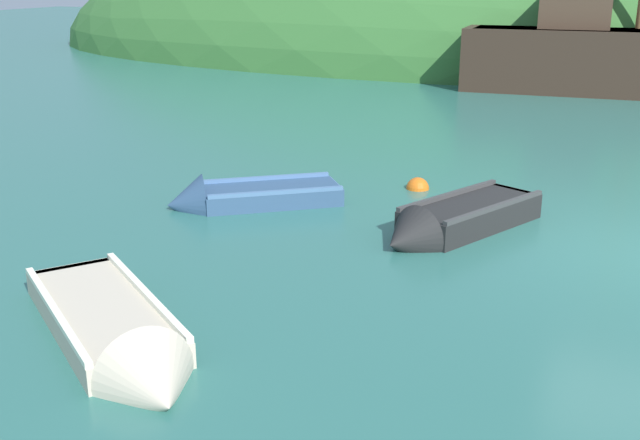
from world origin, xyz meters
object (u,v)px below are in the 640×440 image
rowboat_outer_left (120,342)px  rowboat_portside (453,224)px  buoy_orange (418,189)px  rowboat_outer_right (243,200)px

rowboat_outer_left → rowboat_portside: 5.65m
buoy_orange → rowboat_outer_left: bearing=-100.3°
rowboat_outer_left → rowboat_outer_right: bearing=140.6°
rowboat_portside → rowboat_outer_right: rowboat_portside is taller
rowboat_outer_right → buoy_orange: (2.53, 2.11, -0.09)m
buoy_orange → rowboat_portside: bearing=-62.8°
rowboat_outer_left → buoy_orange: rowboat_outer_left is taller
rowboat_outer_left → rowboat_outer_right: 5.32m
rowboat_outer_left → rowboat_portside: (2.47, 5.08, 0.06)m
rowboat_outer_left → rowboat_outer_right: (-1.20, 5.19, 0.01)m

